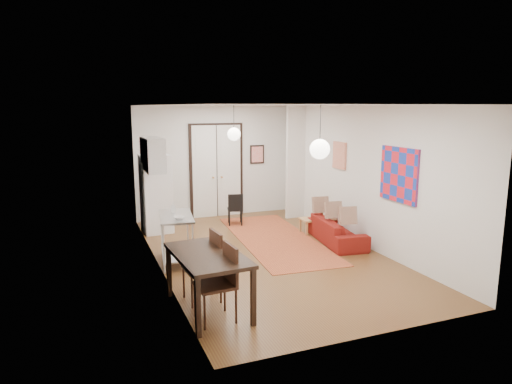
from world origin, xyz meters
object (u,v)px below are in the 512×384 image
object	(u,v)px
dining_table	(208,260)
dining_chair_near	(200,259)
sofa	(337,231)
fridge	(156,194)
kitchen_counter	(176,232)
dining_chair_far	(213,275)
black_side_chair	(234,206)
coffee_table	(317,220)

from	to	relation	value
dining_table	dining_chair_near	xyz separation A→B (m)	(0.00, 0.46, -0.14)
sofa	fridge	xyz separation A→B (m)	(-3.45, 2.25, 0.64)
sofa	kitchen_counter	xyz separation A→B (m)	(-3.45, -0.01, 0.32)
dining_chair_near	dining_chair_far	xyz separation A→B (m)	(0.00, -0.70, 0.00)
kitchen_counter	fridge	world-z (taller)	fridge
fridge	dining_chair_far	bearing A→B (deg)	-94.63
kitchen_counter	dining_chair_far	bearing A→B (deg)	-82.00
fridge	black_side_chair	bearing A→B (deg)	-3.51
dining_chair_near	dining_chair_far	world-z (taller)	same
coffee_table	dining_table	xyz separation A→B (m)	(-3.44, -3.04, 0.45)
fridge	dining_table	xyz separation A→B (m)	(-0.00, -4.44, -0.15)
fridge	dining_chair_far	world-z (taller)	fridge
sofa	dining_table	bearing A→B (deg)	130.49
kitchen_counter	coffee_table	bearing A→B (deg)	22.06
dining_chair_far	black_side_chair	bearing A→B (deg)	154.20
fridge	dining_chair_near	world-z (taller)	fridge
fridge	dining_table	bearing A→B (deg)	-94.63
coffee_table	fridge	xyz separation A→B (m)	(-3.44, 1.40, 0.60)
dining_chair_far	black_side_chair	xyz separation A→B (m)	(1.90, 4.72, -0.15)
sofa	black_side_chair	distance (m)	2.77
sofa	dining_table	distance (m)	4.11
fridge	dining_table	world-z (taller)	fridge
sofa	dining_chair_near	world-z (taller)	dining_chair_near
sofa	fridge	size ratio (longest dim) A/B	0.99
dining_chair_near	black_side_chair	world-z (taller)	dining_chair_near
fridge	dining_chair_near	bearing A→B (deg)	-94.63
dining_table	fridge	bearing A→B (deg)	90.00
dining_chair_near	dining_chair_far	size ratio (longest dim) A/B	1.00
kitchen_counter	dining_chair_near	xyz separation A→B (m)	(-0.00, -1.73, 0.03)
coffee_table	dining_chair_far	distance (m)	4.77
dining_table	black_side_chair	distance (m)	4.87
dining_table	dining_chair_far	bearing A→B (deg)	-90.00
dining_chair_near	fridge	bearing A→B (deg)	176.10
dining_chair_far	black_side_chair	distance (m)	5.09
coffee_table	kitchen_counter	bearing A→B (deg)	-165.94
coffee_table	black_side_chair	size ratio (longest dim) A/B	0.99
coffee_table	fridge	distance (m)	3.76
dining_table	dining_chair_far	distance (m)	0.28
sofa	fridge	world-z (taller)	fridge
coffee_table	kitchen_counter	xyz separation A→B (m)	(-3.44, -0.86, 0.28)
kitchen_counter	dining_table	world-z (taller)	kitchen_counter
dining_table	black_side_chair	size ratio (longest dim) A/B	2.00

